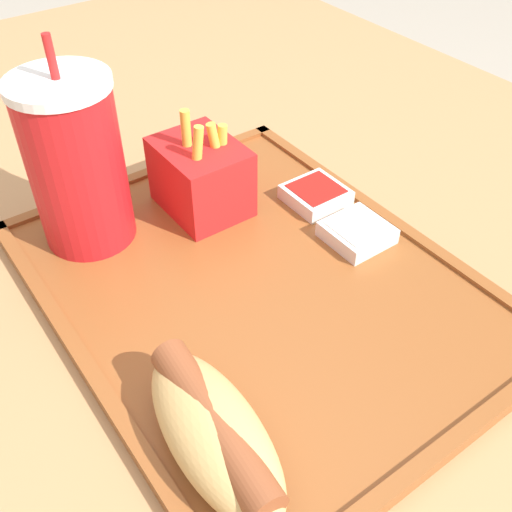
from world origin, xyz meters
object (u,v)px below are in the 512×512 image
(soda_cup, at_px, (76,163))
(fries_carton, at_px, (201,176))
(sauce_cup_ketchup, at_px, (316,194))
(hot_dog_far, at_px, (214,431))
(sauce_cup_mayo, at_px, (357,232))

(soda_cup, height_order, fries_carton, soda_cup)
(fries_carton, bearing_deg, sauce_cup_ketchup, -121.59)
(sauce_cup_ketchup, bearing_deg, hot_dog_far, 126.92)
(sauce_cup_mayo, bearing_deg, hot_dog_far, 115.37)
(fries_carton, distance_m, sauce_cup_mayo, 0.16)
(fries_carton, relative_size, sauce_cup_mayo, 1.91)
(fries_carton, height_order, sauce_cup_ketchup, fries_carton)
(fries_carton, xyz_separation_m, sauce_cup_mayo, (-0.13, -0.09, -0.03))
(sauce_cup_ketchup, bearing_deg, sauce_cup_mayo, 173.90)
(soda_cup, distance_m, sauce_cup_mayo, 0.26)
(soda_cup, xyz_separation_m, sauce_cup_ketchup, (-0.08, -0.20, -0.07))
(hot_dog_far, distance_m, fries_carton, 0.27)
(sauce_cup_mayo, bearing_deg, fries_carton, 34.92)
(soda_cup, distance_m, hot_dog_far, 0.26)
(sauce_cup_mayo, height_order, sauce_cup_ketchup, same)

